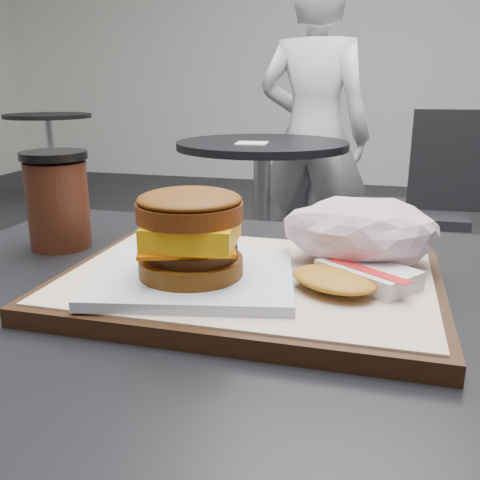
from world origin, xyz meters
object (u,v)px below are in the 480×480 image
at_px(breakfast_sandwich, 192,244).
at_px(hash_brown, 353,277).
at_px(neighbor_table, 262,190).
at_px(coffee_cup, 58,201).
at_px(serving_tray, 250,282).
at_px(crumpled_wrapper, 361,231).
at_px(neighbor_chair, 426,202).
at_px(patron, 313,136).
at_px(customer_table, 240,447).

bearing_deg(breakfast_sandwich, hash_brown, 10.97).
bearing_deg(neighbor_table, breakfast_sandwich, -79.53).
distance_m(hash_brown, coffee_cup, 0.40).
relative_size(coffee_cup, neighbor_table, 0.17).
xyz_separation_m(serving_tray, coffee_cup, (-0.28, 0.09, 0.05)).
bearing_deg(hash_brown, serving_tray, 173.50).
bearing_deg(coffee_cup, crumpled_wrapper, -4.04).
xyz_separation_m(breakfast_sandwich, neighbor_table, (-0.31, 1.68, -0.28)).
bearing_deg(serving_tray, crumpled_wrapper, 30.36).
distance_m(breakfast_sandwich, crumpled_wrapper, 0.18).
bearing_deg(serving_tray, neighbor_chair, 80.27).
relative_size(crumpled_wrapper, patron, 0.11).
height_order(breakfast_sandwich, crumpled_wrapper, breakfast_sandwich).
relative_size(customer_table, coffee_cup, 6.42).
distance_m(coffee_cup, patron, 1.99).
bearing_deg(neighbor_chair, customer_table, -99.93).
relative_size(breakfast_sandwich, patron, 0.15).
xyz_separation_m(coffee_cup, patron, (0.07, 1.99, -0.10)).
relative_size(customer_table, hash_brown, 5.90).
bearing_deg(serving_tray, neighbor_table, 102.30).
relative_size(serving_tray, hash_brown, 2.80).
xyz_separation_m(customer_table, patron, (-0.20, 2.08, 0.15)).
bearing_deg(coffee_cup, hash_brown, -14.84).
bearing_deg(customer_table, hash_brown, -1.60).
relative_size(customer_table, serving_tray, 2.11).
bearing_deg(neighbor_chair, breakfast_sandwich, -100.95).
xyz_separation_m(breakfast_sandwich, patron, (-0.16, 2.12, -0.09)).
xyz_separation_m(serving_tray, neighbor_table, (-0.36, 1.64, -0.23)).
bearing_deg(crumpled_wrapper, hash_brown, -91.69).
xyz_separation_m(crumpled_wrapper, coffee_cup, (-0.38, 0.03, 0.01)).
xyz_separation_m(crumpled_wrapper, patron, (-0.31, 2.01, -0.09)).
bearing_deg(patron, coffee_cup, 93.94).
height_order(serving_tray, neighbor_table, serving_tray).
relative_size(crumpled_wrapper, neighbor_table, 0.21).
xyz_separation_m(hash_brown, neighbor_chair, (0.20, 1.78, -0.29)).
relative_size(breakfast_sandwich, coffee_cup, 1.77).
bearing_deg(breakfast_sandwich, serving_tray, 41.21).
relative_size(serving_tray, coffee_cup, 3.05).
bearing_deg(customer_table, coffee_cup, 160.05).
relative_size(breakfast_sandwich, crumpled_wrapper, 1.38).
bearing_deg(neighbor_chair, serving_tray, -99.73).
height_order(breakfast_sandwich, neighbor_table, breakfast_sandwich).
bearing_deg(breakfast_sandwich, coffee_cup, 150.55).
height_order(coffee_cup, neighbor_table, coffee_cup).
xyz_separation_m(hash_brown, patron, (-0.31, 2.09, -0.07)).
bearing_deg(breakfast_sandwich, patron, 94.33).
xyz_separation_m(customer_table, neighbor_table, (-0.35, 1.65, -0.03)).
bearing_deg(patron, serving_tray, 101.66).
relative_size(hash_brown, neighbor_chair, 0.15).
relative_size(serving_tray, breakfast_sandwich, 1.72).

